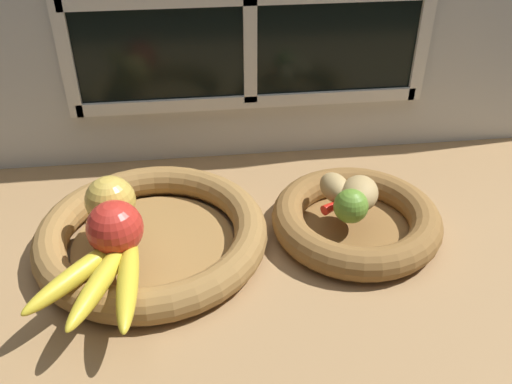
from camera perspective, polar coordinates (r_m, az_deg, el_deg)
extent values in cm
cube|color=#9E774C|center=(88.04, 1.51, -6.09)|extent=(140.00, 90.00, 3.00)
cube|color=silver|center=(100.92, -0.80, 18.11)|extent=(140.00, 3.00, 55.00)
cube|color=white|center=(99.40, -20.30, 17.98)|extent=(2.40, 1.20, 40.40)
cube|color=white|center=(103.97, -0.58, 9.49)|extent=(64.00, 1.20, 2.40)
cylinder|color=olive|center=(87.44, -10.69, -5.42)|extent=(25.25, 25.25, 1.00)
torus|color=olive|center=(86.15, -10.83, -4.36)|extent=(35.94, 35.94, 5.14)
cylinder|color=brown|center=(90.47, 10.30, -3.83)|extent=(18.13, 18.13, 1.00)
torus|color=brown|center=(89.23, 10.43, -2.78)|extent=(27.25, 27.25, 5.14)
sphere|color=gold|center=(83.75, -15.01, -0.87)|extent=(7.52, 7.52, 7.52)
sphere|color=red|center=(77.70, -14.57, -3.68)|extent=(7.90, 7.90, 7.90)
ellipsoid|color=gold|center=(75.94, -17.83, -7.89)|extent=(14.28, 16.16, 2.76)
ellipsoid|color=gold|center=(74.14, -15.79, -8.65)|extent=(8.96, 18.66, 2.76)
ellipsoid|color=gold|center=(73.20, -13.26, -8.83)|extent=(3.03, 18.87, 2.76)
sphere|color=brown|center=(80.37, -12.88, -4.28)|extent=(2.49, 2.49, 2.49)
ellipsoid|color=tan|center=(87.70, 8.28, 0.46)|extent=(5.64, 7.33, 4.16)
ellipsoid|color=tan|center=(86.38, 10.77, -0.14)|extent=(8.41, 9.42, 4.83)
sphere|color=olive|center=(82.89, 9.91, -1.46)|extent=(5.28, 5.28, 5.28)
cone|color=red|center=(87.69, 9.65, -0.69)|extent=(9.98, 6.79, 1.63)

